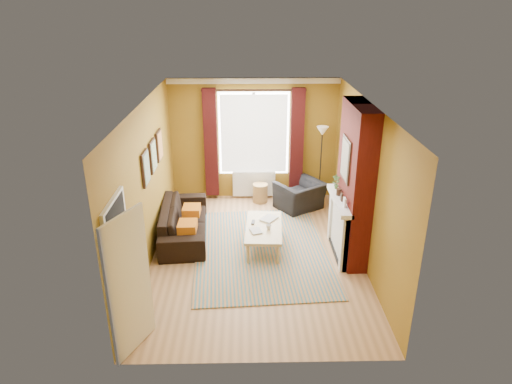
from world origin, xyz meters
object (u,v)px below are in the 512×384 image
sofa (184,221)px  floor_lamp (322,143)px  wicker_stool (260,193)px  armchair (300,196)px  coffee_table (264,229)px

sofa → floor_lamp: (2.92, 1.54, 1.11)m
wicker_stool → armchair: bearing=-24.6°
coffee_table → sofa: bearing=165.1°
sofa → wicker_stool: size_ratio=5.04×
armchair → wicker_stool: size_ratio=2.22×
sofa → coffee_table: bearing=-112.6°
armchair → coffee_table: bearing=29.5°
sofa → wicker_stool: 2.25m
armchair → wicker_stool: armchair is taller
armchair → coffee_table: 1.95m
sofa → floor_lamp: 3.48m
coffee_table → floor_lamp: (1.35, 2.06, 1.03)m
armchair → wicker_stool: 0.98m
armchair → coffee_table: armchair is taller
sofa → armchair: bearing=-67.8°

